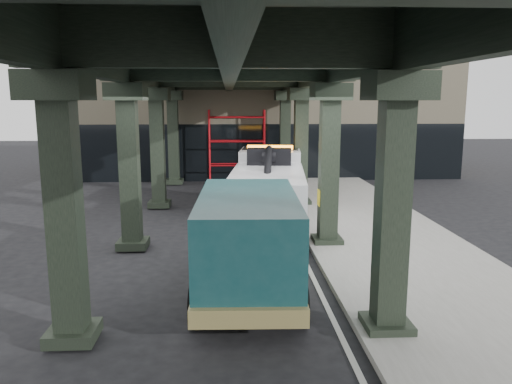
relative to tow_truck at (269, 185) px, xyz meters
name	(u,v)px	position (x,y,z in m)	size (l,w,h in m)	color
ground	(246,269)	(-1.04, -5.37, -1.39)	(90.00, 90.00, 0.00)	black
sidewalk	(386,243)	(3.46, -3.37, -1.31)	(5.00, 40.00, 0.15)	gray
lane_stripe	(298,246)	(0.66, -3.37, -1.38)	(0.12, 38.00, 0.01)	silver
viaduct	(229,67)	(-1.44, -3.37, 4.07)	(7.40, 32.00, 6.40)	black
building	(266,108)	(0.96, 14.63, 2.61)	(22.00, 10.00, 8.00)	#C6B793
scaffolding	(237,144)	(-1.04, 9.27, 0.72)	(3.08, 0.88, 4.00)	red
tow_truck	(269,185)	(0.00, 0.00, 0.00)	(3.30, 8.88, 2.85)	black
towed_van	(248,239)	(-1.04, -7.00, -0.09)	(2.57, 6.02, 2.41)	#113A3E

